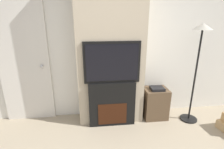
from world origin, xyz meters
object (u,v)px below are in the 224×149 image
Objects in this scene: television at (112,62)px; media_stand at (155,103)px; floor_lamp at (199,51)px; fireplace at (112,104)px.

media_stand is (0.82, 0.14, -0.83)m from television.
floor_lamp reaches higher than media_stand.
fireplace is 0.88× the size of television.
fireplace is at bearing 90.00° from television.
media_stand is (0.82, 0.14, -0.10)m from fireplace.
fireplace is 1.28× the size of media_stand.
fireplace reaches higher than media_stand.
television is at bearing -90.00° from fireplace.
floor_lamp is at bearing -1.03° from television.
floor_lamp is 2.78× the size of media_stand.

